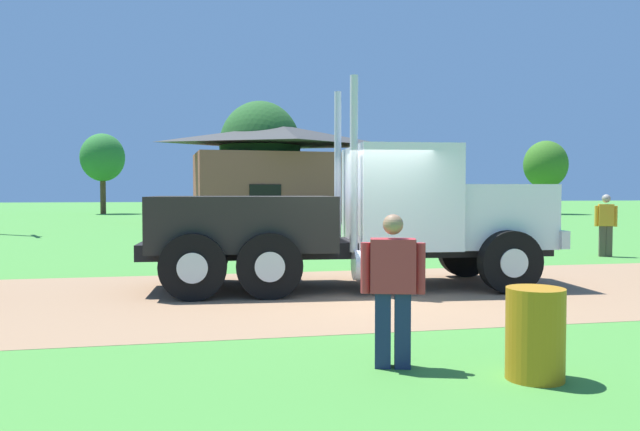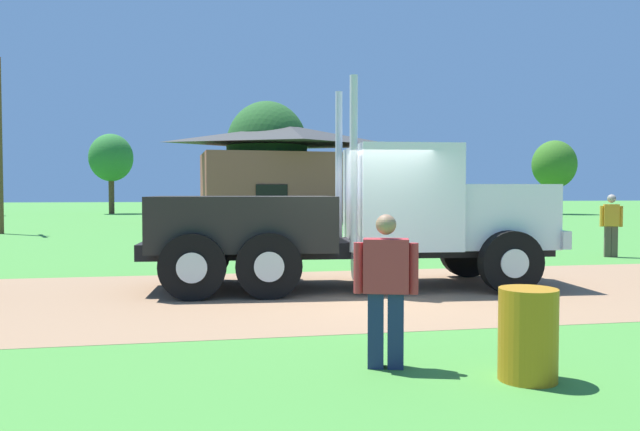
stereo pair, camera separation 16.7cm
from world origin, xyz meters
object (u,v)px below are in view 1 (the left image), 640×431
at_px(visitor_by_barrel, 393,285).
at_px(visitor_far_side, 606,223).
at_px(steel_barrel, 535,334).
at_px(shed_building, 282,175).
at_px(truck_foreground_white, 358,220).

bearing_deg(visitor_by_barrel, visitor_far_side, 45.14).
height_order(steel_barrel, shed_building, shed_building).
bearing_deg(steel_barrel, shed_building, 86.28).
bearing_deg(visitor_by_barrel, steel_barrel, -28.89).
xyz_separation_m(visitor_by_barrel, steel_barrel, (1.20, -0.66, -0.40)).
distance_m(visitor_by_barrel, steel_barrel, 1.43).
bearing_deg(truck_foreground_white, steel_barrel, -88.45).
height_order(visitor_by_barrel, steel_barrel, visitor_by_barrel).
xyz_separation_m(visitor_far_side, steel_barrel, (-7.93, -9.84, -0.48)).
distance_m(visitor_far_side, shed_building, 23.42).
distance_m(visitor_far_side, steel_barrel, 12.65).
bearing_deg(steel_barrel, visitor_by_barrel, 151.11).
relative_size(visitor_far_side, shed_building, 0.15).
bearing_deg(shed_building, steel_barrel, -93.72).
distance_m(visitor_by_barrel, shed_building, 32.02).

